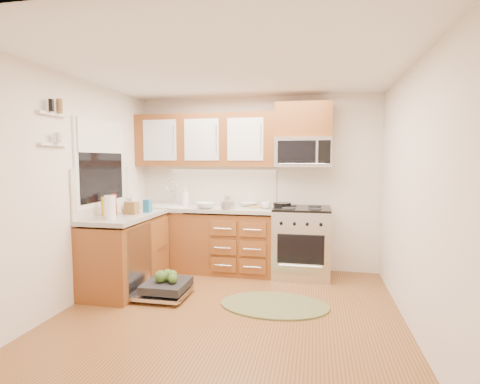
% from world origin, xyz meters
% --- Properties ---
extents(floor, '(3.50, 3.50, 0.00)m').
position_xyz_m(floor, '(0.00, 0.00, 0.00)').
color(floor, brown).
rests_on(floor, ground).
extents(ceiling, '(3.50, 3.50, 0.00)m').
position_xyz_m(ceiling, '(0.00, 0.00, 2.50)').
color(ceiling, white).
rests_on(ceiling, ground).
extents(wall_back, '(3.50, 0.04, 2.50)m').
position_xyz_m(wall_back, '(0.00, 1.75, 1.25)').
color(wall_back, silver).
rests_on(wall_back, ground).
extents(wall_front, '(3.50, 0.04, 2.50)m').
position_xyz_m(wall_front, '(0.00, -1.75, 1.25)').
color(wall_front, silver).
rests_on(wall_front, ground).
extents(wall_left, '(0.04, 3.50, 2.50)m').
position_xyz_m(wall_left, '(-1.75, 0.00, 1.25)').
color(wall_left, silver).
rests_on(wall_left, ground).
extents(wall_right, '(0.04, 3.50, 2.50)m').
position_xyz_m(wall_right, '(1.75, 0.00, 1.25)').
color(wall_right, silver).
rests_on(wall_right, ground).
extents(base_cabinet_back, '(2.05, 0.60, 0.85)m').
position_xyz_m(base_cabinet_back, '(-0.73, 1.45, 0.42)').
color(base_cabinet_back, brown).
rests_on(base_cabinet_back, ground).
extents(base_cabinet_left, '(0.60, 1.25, 0.85)m').
position_xyz_m(base_cabinet_left, '(-1.45, 0.52, 0.42)').
color(base_cabinet_left, brown).
rests_on(base_cabinet_left, ground).
extents(countertop_back, '(2.07, 0.64, 0.05)m').
position_xyz_m(countertop_back, '(-0.72, 1.44, 0.90)').
color(countertop_back, '#BBB6AB').
rests_on(countertop_back, base_cabinet_back).
extents(countertop_left, '(0.64, 1.27, 0.05)m').
position_xyz_m(countertop_left, '(-1.44, 0.53, 0.90)').
color(countertop_left, '#BBB6AB').
rests_on(countertop_left, base_cabinet_left).
extents(backsplash_back, '(2.05, 0.02, 0.57)m').
position_xyz_m(backsplash_back, '(-0.73, 1.74, 1.21)').
color(backsplash_back, silver).
rests_on(backsplash_back, ground).
extents(backsplash_left, '(0.02, 1.25, 0.57)m').
position_xyz_m(backsplash_left, '(-1.74, 0.52, 1.21)').
color(backsplash_left, silver).
rests_on(backsplash_left, ground).
extents(upper_cabinets, '(2.05, 0.35, 0.75)m').
position_xyz_m(upper_cabinets, '(-0.73, 1.57, 1.88)').
color(upper_cabinets, brown).
rests_on(upper_cabinets, ground).
extents(cabinet_over_mw, '(0.76, 0.35, 0.47)m').
position_xyz_m(cabinet_over_mw, '(0.68, 1.57, 2.13)').
color(cabinet_over_mw, brown).
rests_on(cabinet_over_mw, ground).
extents(range, '(0.76, 0.64, 0.95)m').
position_xyz_m(range, '(0.68, 1.43, 0.47)').
color(range, silver).
rests_on(range, ground).
extents(microwave, '(0.76, 0.38, 0.40)m').
position_xyz_m(microwave, '(0.68, 1.55, 1.70)').
color(microwave, silver).
rests_on(microwave, ground).
extents(sink, '(0.62, 0.50, 0.26)m').
position_xyz_m(sink, '(-1.25, 1.42, 0.80)').
color(sink, white).
rests_on(sink, ground).
extents(dishwasher, '(0.70, 0.60, 0.20)m').
position_xyz_m(dishwasher, '(-0.86, 0.30, 0.10)').
color(dishwasher, silver).
rests_on(dishwasher, ground).
extents(window, '(0.03, 1.05, 1.05)m').
position_xyz_m(window, '(-1.74, 0.50, 1.55)').
color(window, white).
rests_on(window, ground).
extents(window_blind, '(0.02, 0.96, 0.40)m').
position_xyz_m(window_blind, '(-1.71, 0.50, 1.88)').
color(window_blind, white).
rests_on(window_blind, ground).
extents(shelf_upper, '(0.04, 0.40, 0.03)m').
position_xyz_m(shelf_upper, '(-1.72, -0.35, 2.05)').
color(shelf_upper, white).
rests_on(shelf_upper, ground).
extents(shelf_lower, '(0.04, 0.40, 0.03)m').
position_xyz_m(shelf_lower, '(-1.72, -0.35, 1.75)').
color(shelf_lower, white).
rests_on(shelf_lower, ground).
extents(rug, '(1.41, 1.20, 0.02)m').
position_xyz_m(rug, '(0.43, 0.29, 0.01)').
color(rug, '#66693C').
rests_on(rug, ground).
extents(skillet, '(0.26, 0.26, 0.05)m').
position_xyz_m(skillet, '(0.40, 1.54, 0.97)').
color(skillet, black).
rests_on(skillet, range).
extents(stock_pot, '(0.20, 0.20, 0.11)m').
position_xyz_m(stock_pot, '(-0.31, 1.22, 0.98)').
color(stock_pot, silver).
rests_on(stock_pot, countertop_back).
extents(cutting_board, '(0.33, 0.28, 0.02)m').
position_xyz_m(cutting_board, '(0.08, 1.49, 0.94)').
color(cutting_board, '#A27E4A').
rests_on(cutting_board, countertop_back).
extents(canister, '(0.09, 0.09, 0.14)m').
position_xyz_m(canister, '(-0.42, 1.65, 1.00)').
color(canister, silver).
rests_on(canister, countertop_back).
extents(paper_towel_roll, '(0.15, 0.15, 0.27)m').
position_xyz_m(paper_towel_roll, '(-1.44, 0.17, 1.06)').
color(paper_towel_roll, white).
rests_on(paper_towel_roll, countertop_left).
extents(mustard_bottle, '(0.09, 0.09, 0.23)m').
position_xyz_m(mustard_bottle, '(-1.62, 0.35, 1.04)').
color(mustard_bottle, gold).
rests_on(mustard_bottle, countertop_left).
extents(red_bottle, '(0.08, 0.08, 0.25)m').
position_xyz_m(red_bottle, '(-1.59, 0.52, 1.05)').
color(red_bottle, '#B30E0F').
rests_on(red_bottle, countertop_left).
extents(wooden_box, '(0.16, 0.13, 0.15)m').
position_xyz_m(wooden_box, '(-1.37, 0.55, 1.00)').
color(wooden_box, brown).
rests_on(wooden_box, countertop_left).
extents(blue_carton, '(0.11, 0.09, 0.16)m').
position_xyz_m(blue_carton, '(-1.25, 0.75, 1.01)').
color(blue_carton, teal).
rests_on(blue_carton, countertop_left).
extents(bowl_a, '(0.26, 0.26, 0.06)m').
position_xyz_m(bowl_a, '(-0.09, 1.60, 0.95)').
color(bowl_a, '#999999').
rests_on(bowl_a, countertop_back).
extents(bowl_b, '(0.28, 0.28, 0.08)m').
position_xyz_m(bowl_b, '(-0.63, 1.25, 0.97)').
color(bowl_b, '#999999').
rests_on(bowl_b, countertop_back).
extents(cup, '(0.15, 0.15, 0.10)m').
position_xyz_m(cup, '(0.20, 1.37, 0.98)').
color(cup, '#999999').
rests_on(cup, countertop_back).
extents(soap_bottle_a, '(0.14, 0.14, 0.27)m').
position_xyz_m(soap_bottle_a, '(-1.00, 1.48, 1.06)').
color(soap_bottle_a, '#999999').
rests_on(soap_bottle_a, countertop_back).
extents(soap_bottle_b, '(0.12, 0.12, 0.21)m').
position_xyz_m(soap_bottle_b, '(-1.62, 1.05, 1.03)').
color(soap_bottle_b, '#999999').
rests_on(soap_bottle_b, countertop_left).
extents(soap_bottle_c, '(0.17, 0.17, 0.16)m').
position_xyz_m(soap_bottle_c, '(-1.50, 0.65, 1.01)').
color(soap_bottle_c, '#999999').
rests_on(soap_bottle_c, countertop_left).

